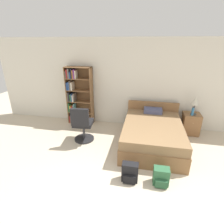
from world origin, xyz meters
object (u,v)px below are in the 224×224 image
(water_bottle, at_px, (193,111))
(backpack_black, at_px, (130,173))
(nightstand, at_px, (191,124))
(bookshelf, at_px, (77,95))
(bed, at_px, (152,133))
(table_lamp, at_px, (195,102))
(office_chair, at_px, (83,125))
(backpack_green, at_px, (161,177))

(water_bottle, bearing_deg, backpack_black, -125.13)
(nightstand, bearing_deg, water_bottle, -108.09)
(bookshelf, height_order, backpack_black, bookshelf)
(bed, distance_m, nightstand, 1.34)
(bed, bearing_deg, water_bottle, 32.96)
(bookshelf, height_order, table_lamp, bookshelf)
(water_bottle, bearing_deg, bookshelf, 176.70)
(bed, bearing_deg, office_chair, -172.67)
(nightstand, bearing_deg, bookshelf, 178.50)
(backpack_green, bearing_deg, office_chair, 149.10)
(office_chair, bearing_deg, water_bottle, 17.84)
(nightstand, xyz_separation_m, table_lamp, (0.01, -0.04, 0.67))
(bookshelf, relative_size, bed, 0.90)
(office_chair, relative_size, table_lamp, 2.05)
(office_chair, bearing_deg, table_lamp, 18.77)
(nightstand, bearing_deg, office_chair, -160.46)
(table_lamp, xyz_separation_m, water_bottle, (-0.04, -0.06, -0.25))
(bookshelf, height_order, nightstand, bookshelf)
(water_bottle, distance_m, backpack_black, 2.62)
(nightstand, relative_size, water_bottle, 2.47)
(bookshelf, bearing_deg, backpack_black, -49.96)
(table_lamp, height_order, water_bottle, table_lamp)
(office_chair, height_order, table_lamp, table_lamp)
(bed, relative_size, water_bottle, 8.16)
(bed, xyz_separation_m, office_chair, (-1.78, -0.23, 0.17))
(bed, height_order, office_chair, office_chair)
(office_chair, bearing_deg, bed, 7.33)
(bed, height_order, backpack_black, bed)
(table_lamp, distance_m, water_bottle, 0.26)
(bookshelf, bearing_deg, bed, -20.52)
(office_chair, relative_size, water_bottle, 4.09)
(office_chair, xyz_separation_m, water_bottle, (2.83, 0.91, 0.25))
(office_chair, bearing_deg, backpack_black, -41.06)
(water_bottle, bearing_deg, bed, -147.04)
(nightstand, relative_size, backpack_green, 1.77)
(nightstand, xyz_separation_m, backpack_black, (-1.51, -2.20, -0.12))
(bed, relative_size, office_chair, 2.00)
(water_bottle, bearing_deg, table_lamp, 58.47)
(bookshelf, xyz_separation_m, backpack_black, (1.92, -2.29, -0.73))
(nightstand, bearing_deg, backpack_green, -113.25)
(bookshelf, xyz_separation_m, bed, (2.34, -0.88, -0.61))
(bed, xyz_separation_m, water_bottle, (1.05, 0.68, 0.41))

